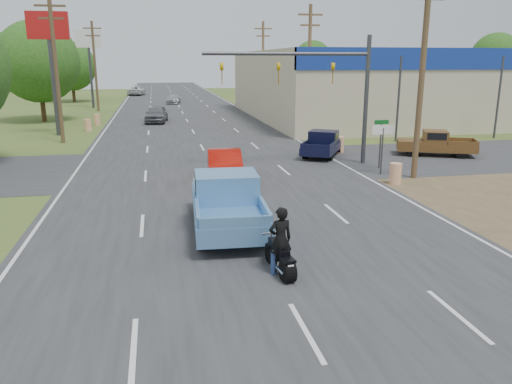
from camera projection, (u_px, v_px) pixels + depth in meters
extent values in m
plane|color=#3C5421|center=(306.00, 332.00, 10.69)|extent=(200.00, 200.00, 0.00)
cube|color=#2D2D30|center=(187.00, 121.00, 48.63)|extent=(15.00, 180.00, 0.02)
cube|color=#2D2D30|center=(212.00, 165.00, 27.76)|extent=(120.00, 10.00, 0.02)
cube|color=brown|center=(478.00, 191.00, 22.25)|extent=(8.00, 18.00, 0.01)
cube|color=#B7A88C|center=(484.00, 83.00, 53.84)|extent=(50.00, 28.00, 6.60)
cylinder|color=#4C3823|center=(422.00, 75.00, 23.54)|extent=(0.28, 0.28, 10.00)
cylinder|color=#4C3823|center=(309.00, 69.00, 40.62)|extent=(0.28, 0.28, 10.00)
cube|color=#4C3823|center=(311.00, 15.00, 39.55)|extent=(2.00, 0.14, 0.14)
cube|color=#4C3823|center=(310.00, 25.00, 39.75)|extent=(1.60, 0.14, 0.14)
cylinder|color=#4C3823|center=(263.00, 67.00, 57.69)|extent=(0.28, 0.28, 10.00)
cube|color=#4C3823|center=(263.00, 29.00, 56.62)|extent=(2.00, 0.14, 0.14)
cube|color=#4C3823|center=(263.00, 36.00, 56.82)|extent=(1.60, 0.14, 0.14)
cylinder|color=#4C3823|center=(56.00, 71.00, 34.18)|extent=(0.28, 0.28, 10.00)
cube|color=#4C3823|center=(50.00, 6.00, 33.11)|extent=(2.00, 0.14, 0.14)
cube|color=#4C3823|center=(51.00, 18.00, 33.32)|extent=(1.60, 0.14, 0.14)
cylinder|color=#4C3823|center=(95.00, 67.00, 56.95)|extent=(0.28, 0.28, 10.00)
cube|color=#4C3823|center=(92.00, 28.00, 55.88)|extent=(2.00, 0.14, 0.14)
cube|color=#4C3823|center=(93.00, 36.00, 56.08)|extent=(1.60, 0.14, 0.14)
cylinder|color=#422D19|center=(43.00, 104.00, 47.57)|extent=(0.44, 0.44, 3.24)
sphere|color=#204D16|center=(38.00, 62.00, 46.56)|extent=(7.56, 7.56, 7.56)
cylinder|color=#422D19|center=(74.00, 92.00, 70.24)|extent=(0.44, 0.44, 2.88)
sphere|color=#204D16|center=(71.00, 66.00, 69.35)|extent=(6.72, 6.72, 6.72)
cylinder|color=#422D19|center=(492.00, 84.00, 87.02)|extent=(0.44, 0.44, 3.60)
sphere|color=#204D16|center=(496.00, 58.00, 85.90)|extent=(8.40, 8.40, 8.40)
cylinder|color=#422D19|center=(312.00, 80.00, 106.03)|extent=(0.44, 0.44, 3.42)
sphere|color=#204D16|center=(313.00, 60.00, 104.97)|extent=(7.98, 7.98, 7.98)
cylinder|color=#422D19|center=(9.00, 81.00, 94.65)|extent=(0.44, 0.44, 3.78)
sphere|color=#204D16|center=(6.00, 56.00, 93.47)|extent=(8.82, 8.82, 8.82)
cylinder|color=orange|center=(395.00, 174.00, 23.46)|extent=(0.56, 0.56, 1.00)
cylinder|color=orange|center=(340.00, 145.00, 31.59)|extent=(0.56, 0.56, 1.00)
cylinder|color=orange|center=(88.00, 125.00, 41.21)|extent=(0.56, 0.56, 1.00)
cylinder|color=orange|center=(97.00, 120.00, 45.06)|extent=(0.56, 0.56, 1.00)
cylinder|color=#3F3F44|center=(53.00, 76.00, 37.91)|extent=(0.30, 0.30, 9.00)
cube|color=#B21414|center=(48.00, 25.00, 36.97)|extent=(3.00, 0.35, 2.00)
cylinder|color=#3F3F44|center=(91.00, 71.00, 60.68)|extent=(0.30, 0.30, 9.00)
cube|color=white|center=(88.00, 39.00, 59.74)|extent=(3.00, 0.35, 2.00)
cylinder|color=#3F3F44|center=(382.00, 152.00, 25.21)|extent=(0.08, 0.08, 2.40)
cube|color=white|center=(383.00, 130.00, 24.93)|extent=(1.20, 0.05, 0.45)
cylinder|color=#3F3F44|center=(380.00, 146.00, 26.75)|extent=(0.08, 0.08, 2.40)
cube|color=#0C591E|center=(382.00, 122.00, 26.42)|extent=(0.80, 0.04, 0.22)
cylinder|color=#3F3F44|center=(366.00, 101.00, 27.53)|extent=(0.24, 0.24, 7.00)
cylinder|color=#3F3F44|center=(288.00, 54.00, 26.04)|extent=(9.00, 0.18, 0.18)
imported|color=gold|center=(333.00, 63.00, 26.63)|extent=(0.18, 0.40, 1.10)
imported|color=gold|center=(279.00, 63.00, 26.06)|extent=(0.18, 0.40, 1.10)
imported|color=gold|center=(222.00, 63.00, 25.50)|extent=(0.18, 0.40, 1.10)
imported|color=#A71107|center=(225.00, 166.00, 23.92)|extent=(1.94, 4.66, 1.50)
cylinder|color=black|center=(288.00, 271.00, 13.04)|extent=(0.37, 0.64, 0.61)
cylinder|color=black|center=(270.00, 253.00, 14.27)|extent=(0.19, 0.62, 0.61)
cube|color=black|center=(278.00, 252.00, 13.61)|extent=(0.35, 1.12, 0.28)
cube|color=black|center=(275.00, 243.00, 13.77)|extent=(0.31, 0.54, 0.20)
cube|color=black|center=(282.00, 251.00, 13.32)|extent=(0.34, 0.54, 0.09)
cylinder|color=white|center=(272.00, 233.00, 13.97)|extent=(0.60, 0.13, 0.05)
cube|color=white|center=(291.00, 267.00, 12.80)|extent=(0.17, 0.04, 0.11)
imported|color=black|center=(280.00, 243.00, 13.39)|extent=(0.71, 0.52, 1.80)
cylinder|color=black|center=(198.00, 203.00, 18.75)|extent=(0.39, 0.92, 0.91)
cylinder|color=black|center=(248.00, 201.00, 19.02)|extent=(0.39, 0.92, 0.91)
cylinder|color=black|center=(201.00, 235.00, 15.36)|extent=(0.39, 0.92, 0.91)
cylinder|color=black|center=(262.00, 232.00, 15.63)|extent=(0.39, 0.92, 0.91)
cube|color=#5B8EC3|center=(227.00, 209.00, 17.13)|extent=(2.58, 6.01, 0.59)
cube|color=#5B8EC3|center=(223.00, 186.00, 18.73)|extent=(2.27, 2.35, 0.20)
cube|color=#5B8EC3|center=(226.00, 187.00, 17.04)|extent=(2.18, 1.88, 0.96)
cube|color=black|center=(226.00, 182.00, 17.00)|extent=(2.21, 1.53, 0.51)
cube|color=#5B8EC3|center=(235.00, 223.00, 14.24)|extent=(2.09, 0.20, 0.34)
cylinder|color=black|center=(316.00, 146.00, 32.05)|extent=(0.59, 0.75, 0.71)
cylinder|color=black|center=(339.00, 147.00, 31.56)|extent=(0.59, 0.75, 0.71)
cylinder|color=black|center=(305.00, 153.00, 29.52)|extent=(0.59, 0.75, 0.71)
cylinder|color=black|center=(330.00, 155.00, 29.04)|extent=(0.59, 0.75, 0.71)
cube|color=black|center=(323.00, 147.00, 30.49)|extent=(3.90, 4.87, 0.46)
cube|color=black|center=(328.00, 139.00, 31.68)|extent=(2.35, 2.37, 0.16)
cube|color=black|center=(324.00, 137.00, 30.42)|extent=(2.11, 2.03, 0.75)
cube|color=black|center=(324.00, 135.00, 30.39)|extent=(2.00, 1.81, 0.40)
cube|color=black|center=(315.00, 147.00, 28.34)|extent=(1.44, 0.90, 0.27)
cylinder|color=black|center=(413.00, 151.00, 30.17)|extent=(0.76, 0.53, 0.71)
cylinder|color=black|center=(411.00, 147.00, 31.58)|extent=(0.76, 0.53, 0.71)
cylinder|color=black|center=(462.00, 153.00, 29.58)|extent=(0.76, 0.53, 0.71)
cylinder|color=black|center=(458.00, 149.00, 30.99)|extent=(0.76, 0.53, 0.71)
cube|color=brown|center=(436.00, 147.00, 30.53)|extent=(4.95, 3.51, 0.46)
cube|color=brown|center=(413.00, 141.00, 30.75)|extent=(2.29, 2.26, 0.16)
cube|color=brown|center=(435.00, 137.00, 30.39)|extent=(1.93, 2.06, 0.76)
cube|color=black|center=(435.00, 135.00, 30.36)|extent=(1.70, 1.98, 0.40)
cube|color=brown|center=(476.00, 142.00, 29.95)|extent=(0.73, 1.52, 0.27)
imported|color=slate|center=(156.00, 114.00, 46.99)|extent=(2.42, 4.83, 1.58)
imported|color=#AAAAAF|center=(173.00, 99.00, 68.12)|extent=(2.29, 4.42, 1.23)
imported|color=silver|center=(136.00, 91.00, 84.69)|extent=(3.07, 5.69, 1.52)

